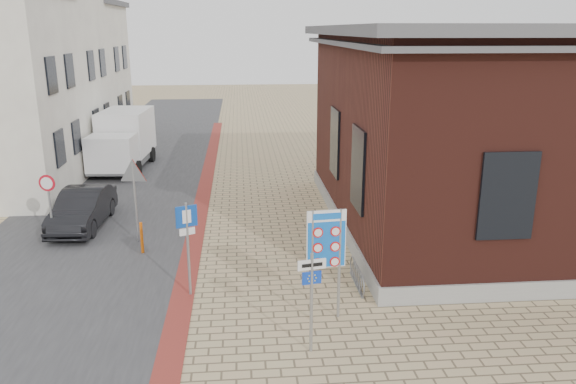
{
  "coord_description": "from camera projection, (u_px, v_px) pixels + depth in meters",
  "views": [
    {
      "loc": [
        -0.41,
        -11.49,
        6.68
      ],
      "look_at": [
        0.92,
        3.85,
        2.2
      ],
      "focal_mm": 35.0,
      "sensor_mm": 36.0,
      "label": 1
    }
  ],
  "objects": [
    {
      "name": "speed_sign",
      "position": [
        49.0,
        198.0,
        17.84
      ],
      "size": [
        0.53,
        0.13,
        2.28
      ],
      "rotation": [
        0.0,
        0.0,
        -0.18
      ],
      "color": "gray",
      "rests_on": "ground"
    },
    {
      "name": "townhouse_far",
      "position": [
        62.0,
        72.0,
        33.77
      ],
      "size": [
        7.4,
        6.4,
        8.3
      ],
      "color": "beige",
      "rests_on": "ground"
    },
    {
      "name": "townhouse_mid",
      "position": [
        25.0,
        73.0,
        27.92
      ],
      "size": [
        7.4,
        6.4,
        9.1
      ],
      "color": "beige",
      "rests_on": "ground"
    },
    {
      "name": "essen_sign",
      "position": [
        312.0,
        288.0,
        11.69
      ],
      "size": [
        0.61,
        0.15,
        2.26
      ],
      "rotation": [
        0.0,
        0.0,
        0.19
      ],
      "color": "gray",
      "rests_on": "ground"
    },
    {
      "name": "parking_sign",
      "position": [
        187.0,
        233.0,
        14.18
      ],
      "size": [
        0.53,
        0.25,
        2.52
      ],
      "rotation": [
        0.0,
        0.0,
        0.4
      ],
      "color": "gray",
      "rests_on": "ground"
    },
    {
      "name": "curb_strip",
      "position": [
        202.0,
        203.0,
        22.29
      ],
      "size": [
        0.6,
        40.0,
        0.02
      ],
      "primitive_type": "cube",
      "color": "maroon",
      "rests_on": "ground"
    },
    {
      "name": "road_strip",
      "position": [
        134.0,
        174.0,
        26.78
      ],
      "size": [
        7.0,
        60.0,
        0.02
      ],
      "primitive_type": "cube",
      "color": "#38383A",
      "rests_on": "ground"
    },
    {
      "name": "yield_sign",
      "position": [
        134.0,
        180.0,
        17.73
      ],
      "size": [
        0.96,
        0.19,
        2.72
      ],
      "rotation": [
        0.0,
        0.0,
        -0.14
      ],
      "color": "gray",
      "rests_on": "ground"
    },
    {
      "name": "brick_building",
      "position": [
        513.0,
        125.0,
        19.36
      ],
      "size": [
        13.0,
        13.0,
        6.8
      ],
      "color": "gray",
      "rests_on": "ground"
    },
    {
      "name": "bike_rack",
      "position": [
        357.0,
        276.0,
        15.14
      ],
      "size": [
        0.08,
        1.8,
        0.6
      ],
      "color": "slate",
      "rests_on": "ground"
    },
    {
      "name": "box_truck",
      "position": [
        123.0,
        140.0,
        27.57
      ],
      "size": [
        2.56,
        5.49,
        2.81
      ],
      "rotation": [
        0.0,
        0.0,
        -0.06
      ],
      "color": "slate",
      "rests_on": "ground"
    },
    {
      "name": "bollard",
      "position": [
        142.0,
        238.0,
        17.24
      ],
      "size": [
        0.12,
        0.12,
        1.01
      ],
      "primitive_type": "cylinder",
      "rotation": [
        0.0,
        0.0,
        0.42
      ],
      "color": "#E55E0C",
      "rests_on": "ground"
    },
    {
      "name": "ground",
      "position": [
        263.0,
        331.0,
        12.89
      ],
      "size": [
        120.0,
        120.0,
        0.0
      ],
      "primitive_type": "plane",
      "color": "tan",
      "rests_on": "ground"
    },
    {
      "name": "sedan",
      "position": [
        83.0,
        209.0,
        19.54
      ],
      "size": [
        1.58,
        4.1,
        1.33
      ],
      "primitive_type": "imported",
      "rotation": [
        0.0,
        0.0,
        -0.04
      ],
      "color": "black",
      "rests_on": "ground"
    },
    {
      "name": "border_sign",
      "position": [
        326.0,
        242.0,
        12.95
      ],
      "size": [
        0.93,
        0.15,
        2.73
      ],
      "rotation": [
        0.0,
        0.0,
        0.11
      ],
      "color": "gray",
      "rests_on": "ground"
    }
  ]
}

